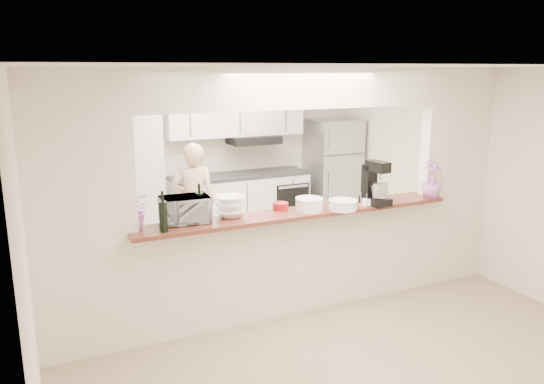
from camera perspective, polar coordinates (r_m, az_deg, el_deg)
floor at (r=5.74m, az=2.61°, el=-12.51°), size 6.00×6.00×0.00m
tile_overlay at (r=7.04m, az=-3.33°, el=-7.51°), size 5.00×2.90×0.01m
partition at (r=5.27m, az=2.78°, el=2.18°), size 5.00×0.15×2.50m
bar_counter at (r=5.51m, az=2.70°, el=-7.12°), size 3.40×0.38×1.09m
kitchen_cabinets at (r=7.78m, az=-7.94°, el=1.83°), size 3.15×0.62×2.25m
refrigerator at (r=8.65m, az=6.51°, el=2.18°), size 0.75×0.70×1.70m
flower_left at (r=4.85m, az=-14.49°, el=-1.91°), size 0.37×0.35×0.34m
wine_bottle_a at (r=4.71m, az=-11.62°, el=-2.54°), size 0.07×0.07×0.37m
wine_bottle_b at (r=5.01m, az=-7.78°, el=-1.48°), size 0.07×0.07×0.35m
toaster_oven at (r=4.96m, az=-9.36°, el=-1.89°), size 0.46×0.32×0.25m
serving_bowls at (r=5.10m, az=-4.49°, el=-1.58°), size 0.33×0.33×0.20m
plate_stack_a at (r=5.33m, az=4.03°, el=-1.32°), size 0.28×0.28×0.13m
plate_stack_b at (r=5.40m, az=7.63°, el=-1.38°), size 0.29×0.29×0.10m
red_bowl at (r=5.35m, az=0.92°, el=-1.54°), size 0.16×0.16×0.07m
tan_bowl at (r=5.47m, az=3.41°, el=-1.23°), size 0.16×0.16×0.08m
utensil_caddy at (r=5.63m, az=10.68°, el=-0.53°), size 0.22×0.13×0.20m
stand_mixer at (r=5.64m, az=11.04°, el=0.76°), size 0.23×0.34×0.46m
flower_right at (r=6.10m, az=16.84°, el=1.30°), size 0.25×0.25×0.40m
person at (r=6.90m, az=-8.41°, el=-1.25°), size 0.65×0.51×1.57m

